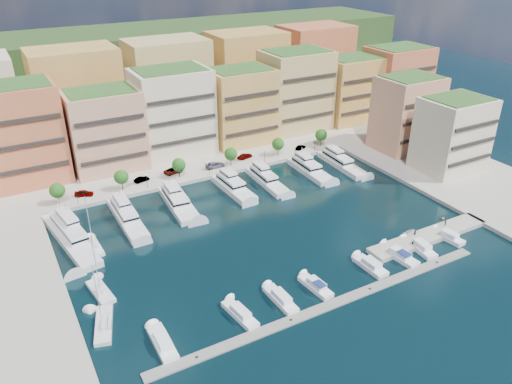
{
  "coord_description": "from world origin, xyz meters",
  "views": [
    {
      "loc": [
        -50.5,
        -86.47,
        60.49
      ],
      "look_at": [
        1.4,
        6.68,
        6.0
      ],
      "focal_mm": 35.0,
      "sensor_mm": 36.0,
      "label": 1
    }
  ],
  "objects_px": {
    "cruiser_2": "(240,314)",
    "person_0": "(415,232)",
    "tender_1": "(408,232)",
    "tree_0": "(57,191)",
    "yacht_0": "(69,235)",
    "sailboat_0": "(104,325)",
    "car_5": "(300,147)",
    "lamppost_0": "(76,194)",
    "yacht_1": "(126,216)",
    "yacht_6": "(340,162)",
    "cruiser_4": "(316,286)",
    "cruiser_9": "(448,237)",
    "tree_5": "(321,135)",
    "car_4": "(245,156)",
    "cruiser_3": "(281,299)",
    "cruiser_6": "(371,266)",
    "tree_1": "(121,177)",
    "cruiser_7": "(399,256)",
    "cruiser_0": "(162,343)",
    "sailboat_2": "(94,248)",
    "tree_4": "(278,144)",
    "yacht_3": "(232,186)",
    "sailboat_1": "(101,292)",
    "car_0": "(84,193)",
    "person_1": "(445,222)",
    "cruiser_8": "(420,248)",
    "tree_2": "(179,165)",
    "yacht_4": "(266,179)",
    "tree_3": "(231,154)",
    "car_2": "(174,170)",
    "yacht_2": "(178,201)",
    "car_1": "(142,179)",
    "tender_3": "(443,218)",
    "yacht_5": "(309,168)",
    "tender_2": "(410,233)",
    "car_3": "(215,165)"
  },
  "relations": [
    {
      "from": "sailboat_0",
      "to": "car_5",
      "type": "relative_size",
      "value": 3.29
    },
    {
      "from": "tree_0",
      "to": "cruiser_0",
      "type": "distance_m",
      "value": 58.58
    },
    {
      "from": "yacht_3",
      "to": "sailboat_0",
      "type": "distance_m",
      "value": 56.61
    },
    {
      "from": "tree_0",
      "to": "yacht_0",
      "type": "relative_size",
      "value": 0.21
    },
    {
      "from": "cruiser_7",
      "to": "tender_1",
      "type": "xyz_separation_m",
      "value": [
        8.75,
        6.18,
        -0.19
      ]
    },
    {
      "from": "sailboat_1",
      "to": "tree_0",
      "type": "bearing_deg",
      "value": 90.79
    },
    {
      "from": "cruiser_2",
      "to": "person_0",
      "type": "height_order",
      "value": "person_0"
    },
    {
      "from": "tree_1",
      "to": "tender_3",
      "type": "distance_m",
      "value": 81.64
    },
    {
      "from": "car_5",
      "to": "sailboat_0",
      "type": "bearing_deg",
      "value": 100.85
    },
    {
      "from": "tree_4",
      "to": "tender_2",
      "type": "distance_m",
      "value": 52.67
    },
    {
      "from": "tree_0",
      "to": "tender_3",
      "type": "height_order",
      "value": "tree_0"
    },
    {
      "from": "tree_4",
      "to": "cruiser_3",
      "type": "bearing_deg",
      "value": -120.89
    },
    {
      "from": "cruiser_3",
      "to": "cruiser_6",
      "type": "height_order",
      "value": "same"
    },
    {
      "from": "sailboat_1",
      "to": "car_2",
      "type": "distance_m",
      "value": 52.9
    },
    {
      "from": "cruiser_0",
      "to": "sailboat_2",
      "type": "xyz_separation_m",
      "value": [
        -3.23,
        34.94,
        -0.23
      ]
    },
    {
      "from": "tree_0",
      "to": "sailboat_1",
      "type": "height_order",
      "value": "sailboat_1"
    },
    {
      "from": "sailboat_0",
      "to": "car_0",
      "type": "xyz_separation_m",
      "value": [
        7.49,
        50.23,
        1.5
      ]
    },
    {
      "from": "car_4",
      "to": "car_5",
      "type": "height_order",
      "value": "car_4"
    },
    {
      "from": "yacht_1",
      "to": "yacht_6",
      "type": "distance_m",
      "value": 64.55
    },
    {
      "from": "tree_3",
      "to": "car_4",
      "type": "relative_size",
      "value": 1.15
    },
    {
      "from": "tree_4",
      "to": "tree_5",
      "type": "bearing_deg",
      "value": 0.0
    },
    {
      "from": "car_0",
      "to": "car_4",
      "type": "height_order",
      "value": "car_4"
    },
    {
      "from": "cruiser_2",
      "to": "tree_2",
      "type": "bearing_deg",
      "value": 79.02
    },
    {
      "from": "cruiser_7",
      "to": "car_1",
      "type": "bearing_deg",
      "value": 121.22
    },
    {
      "from": "yacht_5",
      "to": "tender_1",
      "type": "distance_m",
      "value": 39.07
    },
    {
      "from": "tree_5",
      "to": "car_4",
      "type": "relative_size",
      "value": 1.15
    },
    {
      "from": "tree_2",
      "to": "yacht_4",
      "type": "xyz_separation_m",
      "value": [
        20.2,
        -13.13,
        -3.65
      ]
    },
    {
      "from": "cruiser_2",
      "to": "person_1",
      "type": "relative_size",
      "value": 5.25
    },
    {
      "from": "yacht_4",
      "to": "tree_1",
      "type": "bearing_deg",
      "value": 160.07
    },
    {
      "from": "cruiser_0",
      "to": "cruiser_2",
      "type": "bearing_deg",
      "value": 0.01
    },
    {
      "from": "lamppost_0",
      "to": "yacht_2",
      "type": "bearing_deg",
      "value": -26.81
    },
    {
      "from": "tree_0",
      "to": "tree_1",
      "type": "height_order",
      "value": "same"
    },
    {
      "from": "tree_2",
      "to": "cruiser_4",
      "type": "xyz_separation_m",
      "value": [
        5.14,
        -58.11,
        -4.17
      ]
    },
    {
      "from": "tree_5",
      "to": "sailboat_2",
      "type": "distance_m",
      "value": 80.56
    },
    {
      "from": "tree_1",
      "to": "yacht_0",
      "type": "distance_m",
      "value": 24.1
    },
    {
      "from": "lamppost_0",
      "to": "sailboat_0",
      "type": "bearing_deg",
      "value": -96.34
    },
    {
      "from": "cruiser_9",
      "to": "tender_1",
      "type": "bearing_deg",
      "value": 134.92
    },
    {
      "from": "yacht_1",
      "to": "car_1",
      "type": "relative_size",
      "value": 5.09
    },
    {
      "from": "cruiser_6",
      "to": "car_0",
      "type": "relative_size",
      "value": 1.7
    },
    {
      "from": "car_5",
      "to": "cruiser_4",
      "type": "bearing_deg",
      "value": 125.8
    },
    {
      "from": "tree_5",
      "to": "cruiser_6",
      "type": "height_order",
      "value": "tree_5"
    },
    {
      "from": "yacht_0",
      "to": "car_2",
      "type": "xyz_separation_m",
      "value": [
        32.46,
        20.29,
        0.58
      ]
    },
    {
      "from": "cruiser_4",
      "to": "cruiser_0",
      "type": "bearing_deg",
      "value": 179.99
    },
    {
      "from": "tender_1",
      "to": "car_2",
      "type": "distance_m",
      "value": 65.98
    },
    {
      "from": "tender_1",
      "to": "person_0",
      "type": "relative_size",
      "value": 0.89
    },
    {
      "from": "cruiser_6",
      "to": "cruiser_8",
      "type": "height_order",
      "value": "same"
    },
    {
      "from": "tender_1",
      "to": "tree_5",
      "type": "bearing_deg",
      "value": -3.19
    },
    {
      "from": "tree_2",
      "to": "tree_4",
      "type": "xyz_separation_m",
      "value": [
        32.0,
        0.0,
        0.0
      ]
    },
    {
      "from": "tree_4",
      "to": "car_5",
      "type": "height_order",
      "value": "tree_4"
    },
    {
      "from": "car_3",
      "to": "cruiser_6",
      "type": "bearing_deg",
      "value": -174.97
    }
  ]
}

